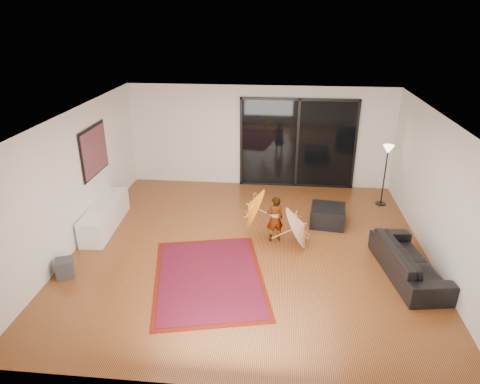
# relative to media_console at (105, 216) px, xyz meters

# --- Properties ---
(floor) EXTENTS (7.00, 7.00, 0.00)m
(floor) POSITION_rel_media_console_xyz_m (3.25, -0.62, -0.28)
(floor) COLOR #975929
(floor) RESTS_ON ground
(ceiling) EXTENTS (7.00, 7.00, 0.00)m
(ceiling) POSITION_rel_media_console_xyz_m (3.25, -0.62, 2.42)
(ceiling) COLOR white
(ceiling) RESTS_ON wall_back
(wall_back) EXTENTS (7.00, 0.00, 7.00)m
(wall_back) POSITION_rel_media_console_xyz_m (3.25, 2.88, 1.07)
(wall_back) COLOR silver
(wall_back) RESTS_ON floor
(wall_front) EXTENTS (7.00, 0.00, 7.00)m
(wall_front) POSITION_rel_media_console_xyz_m (3.25, -4.12, 1.07)
(wall_front) COLOR silver
(wall_front) RESTS_ON floor
(wall_left) EXTENTS (0.00, 7.00, 7.00)m
(wall_left) POSITION_rel_media_console_xyz_m (-0.25, -0.62, 1.07)
(wall_left) COLOR silver
(wall_left) RESTS_ON floor
(wall_right) EXTENTS (0.00, 7.00, 7.00)m
(wall_right) POSITION_rel_media_console_xyz_m (6.75, -0.62, 1.07)
(wall_right) COLOR silver
(wall_right) RESTS_ON floor
(sliding_door) EXTENTS (3.06, 0.07, 2.40)m
(sliding_door) POSITION_rel_media_console_xyz_m (4.25, 2.85, 0.92)
(sliding_door) COLOR black
(sliding_door) RESTS_ON wall_back
(painting) EXTENTS (0.04, 1.28, 1.08)m
(painting) POSITION_rel_media_console_xyz_m (-0.21, 0.38, 1.37)
(painting) COLOR black
(painting) RESTS_ON wall_left
(media_console) EXTENTS (0.61, 2.01, 0.55)m
(media_console) POSITION_rel_media_console_xyz_m (0.00, 0.00, 0.00)
(media_console) COLOR white
(media_console) RESTS_ON floor
(speaker) EXTENTS (0.39, 0.39, 0.34)m
(speaker) POSITION_rel_media_console_xyz_m (0.00, -1.92, -0.11)
(speaker) COLOR #424244
(speaker) RESTS_ON floor
(persian_rug) EXTENTS (2.48, 3.06, 0.02)m
(persian_rug) POSITION_rel_media_console_xyz_m (2.60, -1.72, -0.27)
(persian_rug) COLOR #5C1107
(persian_rug) RESTS_ON floor
(sofa) EXTENTS (1.10, 2.10, 0.58)m
(sofa) POSITION_rel_media_console_xyz_m (6.20, -1.26, 0.02)
(sofa) COLOR black
(sofa) RESTS_ON floor
(ottoman) EXTENTS (0.83, 0.83, 0.42)m
(ottoman) POSITION_rel_media_console_xyz_m (4.92, 0.62, -0.06)
(ottoman) COLOR black
(ottoman) RESTS_ON floor
(floor_lamp) EXTENTS (0.26, 0.26, 1.52)m
(floor_lamp) POSITION_rel_media_console_xyz_m (6.35, 1.85, 0.93)
(floor_lamp) COLOR black
(floor_lamp) RESTS_ON floor
(child) EXTENTS (0.42, 0.34, 0.99)m
(child) POSITION_rel_media_console_xyz_m (3.75, -0.23, 0.22)
(child) COLOR #999999
(child) RESTS_ON floor
(parasol_orange) EXTENTS (0.50, 0.85, 0.87)m
(parasol_orange) POSITION_rel_media_console_xyz_m (3.20, -0.28, 0.46)
(parasol_orange) COLOR orange
(parasol_orange) RESTS_ON child
(parasol_white) EXTENTS (0.60, 0.90, 0.95)m
(parasol_white) POSITION_rel_media_console_xyz_m (4.35, -0.38, 0.23)
(parasol_white) COLOR white
(parasol_white) RESTS_ON floor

